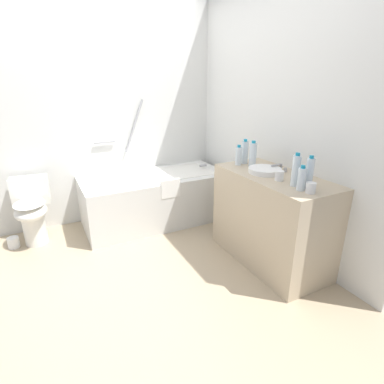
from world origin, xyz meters
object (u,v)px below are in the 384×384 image
sink_basin (265,170)px  toilet_paper_roll (13,242)px  sink_faucet (280,167)px  water_bottle_2 (239,156)px  bathtub (155,197)px  water_bottle_5 (302,179)px  water_bottle_0 (245,152)px  water_bottle_1 (296,171)px  water_bottle_3 (309,173)px  water_bottle_4 (253,154)px  drinking_glass_1 (311,188)px  toilet (32,210)px  drinking_glass_0 (279,176)px

sink_basin → toilet_paper_roll: 2.60m
sink_faucet → water_bottle_2: bearing=123.4°
bathtub → water_bottle_5: 1.87m
water_bottle_0 → water_bottle_1: (-0.06, -0.73, 0.01)m
bathtub → sink_basin: (0.60, -1.20, 0.55)m
water_bottle_1 → water_bottle_3: size_ratio=1.03×
water_bottle_0 → water_bottle_4: bearing=-89.9°
toilet_paper_roll → water_bottle_1: bearing=-38.0°
water_bottle_2 → sink_faucet: bearing=-56.6°
sink_basin → water_bottle_4: 0.25m
sink_faucet → drinking_glass_1: (-0.21, -0.56, 0.01)m
toilet → water_bottle_4: (1.94, -1.06, 0.59)m
water_bottle_1 → drinking_glass_0: 0.18m
toilet → water_bottle_4: size_ratio=2.79×
toilet → water_bottle_5: size_ratio=3.58×
water_bottle_0 → sink_faucet: bearing=-69.0°
bathtub → water_bottle_0: bathtub is taller
sink_basin → drinking_glass_0: size_ratio=3.57×
toilet → sink_basin: sink_basin is taller
water_bottle_4 → drinking_glass_0: 0.46m
water_bottle_2 → sink_basin: bearing=-81.5°
bathtub → drinking_glass_0: 1.64m
water_bottle_0 → toilet_paper_roll: size_ratio=2.17×
bathtub → water_bottle_1: bearing=-70.2°
water_bottle_5 → toilet_paper_roll: 2.83m
bathtub → water_bottle_5: (0.54, -1.68, 0.62)m
water_bottle_2 → drinking_glass_0: water_bottle_2 is taller
sink_basin → water_bottle_4: size_ratio=1.18×
water_bottle_1 → water_bottle_2: bearing=91.7°
water_bottle_2 → drinking_glass_1: 0.89m
water_bottle_2 → drinking_glass_1: bearing=-89.6°
water_bottle_3 → water_bottle_5: water_bottle_3 is taller
sink_basin → water_bottle_5: water_bottle_5 is taller
water_bottle_1 → drinking_glass_1: 0.19m
bathtub → water_bottle_5: bathtub is taller
toilet_paper_roll → water_bottle_4: bearing=-25.5°
toilet → sink_faucet: size_ratio=4.48×
toilet → drinking_glass_1: bearing=50.5°
water_bottle_5 → drinking_glass_0: size_ratio=2.37×
water_bottle_1 → drinking_glass_1: bearing=-95.1°
bathtub → toilet: 1.31m
water_bottle_2 → water_bottle_3: 0.81m
water_bottle_0 → water_bottle_2: size_ratio=1.23×
bathtub → sink_basin: bathtub is taller
sink_basin → water_bottle_3: water_bottle_3 is taller
drinking_glass_1 → water_bottle_5: bearing=102.0°
toilet → water_bottle_3: bearing=52.8°
water_bottle_2 → water_bottle_0: bearing=11.2°
bathtub → drinking_glass_0: bathtub is taller
toilet → water_bottle_3: water_bottle_3 is taller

